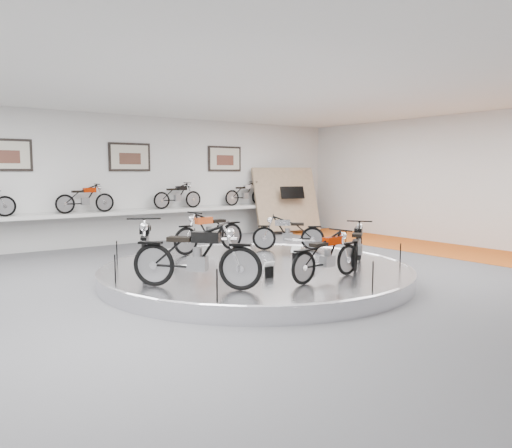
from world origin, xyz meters
TOP-DOWN VIEW (x-y plane):
  - floor at (0.00, 0.00)m, footprint 16.00×16.00m
  - ceiling at (0.00, 0.00)m, footprint 16.00×16.00m
  - wall_back at (0.00, 7.00)m, footprint 16.00×0.00m
  - wall_right at (8.00, 0.00)m, footprint 0.00×14.00m
  - orange_carpet_strip at (6.80, 0.00)m, footprint 2.40×12.60m
  - dado_band at (0.00, 6.98)m, footprint 15.68×0.04m
  - display_platform at (0.00, 0.30)m, footprint 6.40×6.40m
  - platform_rim at (0.00, 0.30)m, footprint 6.40×6.40m
  - shelf at (0.00, 6.70)m, footprint 11.00×0.55m
  - poster_left at (-3.50, 6.96)m, footprint 1.35×0.06m
  - poster_center at (0.00, 6.96)m, footprint 1.35×0.06m
  - poster_right at (3.50, 6.96)m, footprint 1.35×0.06m
  - display_panel at (5.60, 6.10)m, footprint 2.56×1.52m
  - shelf_bike_b at (-1.50, 6.70)m, footprint 1.22×0.43m
  - shelf_bike_c at (1.50, 6.70)m, footprint 1.22×0.43m
  - shelf_bike_d at (4.20, 6.70)m, footprint 1.22×0.43m
  - bike_a at (1.85, 1.47)m, footprint 1.51×1.37m
  - bike_b at (0.12, 2.38)m, footprint 1.76×0.76m
  - bike_c at (-2.03, 1.24)m, footprint 1.39×1.95m
  - bike_d at (-2.01, -0.76)m, footprint 1.78×1.86m
  - bike_e at (0.23, -1.56)m, footprint 1.57×0.69m
  - bike_f at (1.67, -0.98)m, footprint 1.57×1.40m

SIDE VIEW (x-z plane):
  - floor at x=0.00m, z-range 0.00..0.00m
  - orange_carpet_strip at x=6.80m, z-range 0.00..0.01m
  - display_platform at x=0.00m, z-range 0.00..0.30m
  - platform_rim at x=0.00m, z-range 0.22..0.32m
  - dado_band at x=0.00m, z-range 0.00..1.10m
  - bike_a at x=1.85m, z-range 0.30..1.19m
  - bike_e at x=0.23m, z-range 0.30..1.20m
  - bike_f at x=1.67m, z-range 0.30..1.22m
  - bike_b at x=0.12m, z-range 0.30..1.31m
  - bike_c at x=-2.03m, z-range 0.30..1.39m
  - bike_d at x=-2.01m, z-range 0.30..1.42m
  - shelf at x=0.00m, z-range 0.95..1.05m
  - display_panel at x=5.60m, z-range 0.10..2.40m
  - shelf_bike_b at x=-1.50m, z-range 1.05..1.78m
  - shelf_bike_c at x=1.50m, z-range 1.05..1.78m
  - shelf_bike_d at x=4.20m, z-range 1.05..1.78m
  - wall_back at x=0.00m, z-range -6.00..10.00m
  - wall_right at x=8.00m, z-range -5.00..9.00m
  - poster_left at x=-3.50m, z-range 2.26..3.14m
  - poster_center at x=0.00m, z-range 2.26..3.14m
  - poster_right at x=3.50m, z-range 2.26..3.14m
  - ceiling at x=0.00m, z-range 4.00..4.00m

